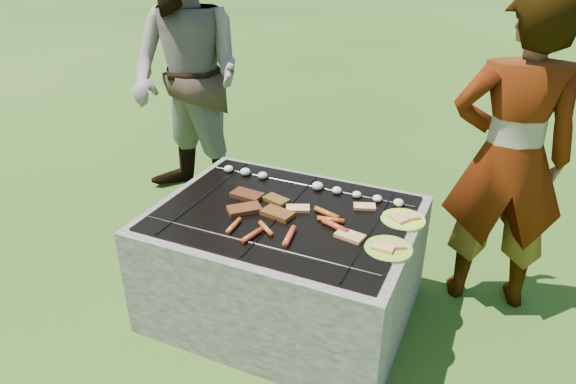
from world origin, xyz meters
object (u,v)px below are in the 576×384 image
(plate_near, at_px, (388,249))
(bystander, at_px, (187,78))
(fire_pit, at_px, (284,266))
(plate_far, at_px, (403,220))
(cook, at_px, (509,159))

(plate_near, height_order, bystander, bystander)
(fire_pit, distance_m, plate_far, 0.67)
(plate_far, relative_size, plate_near, 1.00)
(plate_near, xyz_separation_m, cook, (0.42, 0.69, 0.24))
(plate_near, distance_m, cook, 0.84)
(plate_near, distance_m, bystander, 2.03)
(bystander, bearing_deg, plate_far, -9.59)
(fire_pit, distance_m, bystander, 1.62)
(plate_near, bearing_deg, bystander, 149.52)
(plate_near, height_order, cook, cook)
(cook, bearing_deg, bystander, -21.42)
(plate_near, bearing_deg, cook, 58.62)
(fire_pit, xyz_separation_m, bystander, (-1.16, 0.91, 0.66))
(plate_far, height_order, bystander, bystander)
(fire_pit, bearing_deg, plate_far, 17.22)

